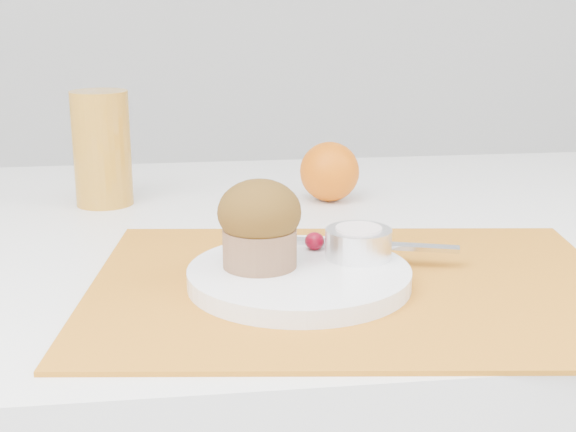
{
  "coord_description": "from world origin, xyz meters",
  "views": [
    {
      "loc": [
        -0.16,
        -0.86,
        1.02
      ],
      "look_at": [
        -0.06,
        -0.07,
        0.8
      ],
      "focal_mm": 50.0,
      "sensor_mm": 36.0,
      "label": 1
    }
  ],
  "objects": [
    {
      "name": "ramekin",
      "position": [
        0.0,
        -0.13,
        0.79
      ],
      "size": [
        0.08,
        0.08,
        0.03
      ],
      "primitive_type": "cylinder",
      "rotation": [
        0.0,
        0.0,
        0.36
      ],
      "color": "white",
      "rests_on": "plate"
    },
    {
      "name": "juice_glass",
      "position": [
        -0.27,
        0.19,
        0.82
      ],
      "size": [
        0.08,
        0.08,
        0.15
      ],
      "primitive_type": "cylinder",
      "rotation": [
        0.0,
        0.0,
        -0.05
      ],
      "color": "orange",
      "rests_on": "table"
    },
    {
      "name": "raspberry_near",
      "position": [
        -0.03,
        -0.1,
        0.78
      ],
      "size": [
        0.02,
        0.02,
        0.02
      ],
      "primitive_type": "ellipsoid",
      "color": "#590210",
      "rests_on": "plate"
    },
    {
      "name": "placemat",
      "position": [
        -0.01,
        -0.16,
        0.75
      ],
      "size": [
        0.54,
        0.43,
        0.0
      ],
      "primitive_type": "cube",
      "rotation": [
        0.0,
        0.0,
        -0.13
      ],
      "color": "orange",
      "rests_on": "table"
    },
    {
      "name": "orange",
      "position": [
        0.03,
        0.17,
        0.79
      ],
      "size": [
        0.08,
        0.08,
        0.08
      ],
      "primitive_type": "sphere",
      "color": "orange",
      "rests_on": "table"
    },
    {
      "name": "raspberry_far",
      "position": [
        -0.01,
        -0.12,
        0.78
      ],
      "size": [
        0.02,
        0.02,
        0.02
      ],
      "primitive_type": "ellipsoid",
      "color": "#580216",
      "rests_on": "plate"
    },
    {
      "name": "plate",
      "position": [
        -0.06,
        -0.15,
        0.76
      ],
      "size": [
        0.23,
        0.23,
        0.02
      ],
      "primitive_type": "cylinder",
      "rotation": [
        0.0,
        0.0,
        -0.09
      ],
      "color": "white",
      "rests_on": "placemat"
    },
    {
      "name": "cream",
      "position": [
        0.0,
        -0.13,
        0.8
      ],
      "size": [
        0.06,
        0.06,
        0.01
      ],
      "primitive_type": "cylinder",
      "rotation": [
        0.0,
        0.0,
        0.27
      ],
      "color": "white",
      "rests_on": "ramekin"
    },
    {
      "name": "muffin",
      "position": [
        -0.09,
        -0.14,
        0.81
      ],
      "size": [
        0.09,
        0.09,
        0.08
      ],
      "color": "#906445",
      "rests_on": "plate"
    },
    {
      "name": "butter_knife",
      "position": [
        0.02,
        -0.1,
        0.77
      ],
      "size": [
        0.18,
        0.07,
        0.0
      ],
      "primitive_type": "cube",
      "rotation": [
        0.0,
        0.0,
        -0.31
      ],
      "color": "silver",
      "rests_on": "plate"
    }
  ]
}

